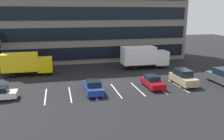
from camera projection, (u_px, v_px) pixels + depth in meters
ground_plane at (110, 83)px, 31.72m from camera, size 120.00×120.00×0.00m
office_building at (90, 14)px, 46.48m from camera, size 37.62×10.21×18.00m
lot_markings at (116, 91)px, 28.56m from camera, size 16.94×5.40×0.01m
box_truck_yellow_all at (27, 63)px, 35.10m from camera, size 7.41×2.45×3.43m
box_truck_white at (144, 56)px, 39.54m from camera, size 8.12×2.69×3.76m
suv_tan at (183, 77)px, 30.77m from camera, size 1.92×4.53×2.05m
sedan_maroon at (152, 82)px, 29.74m from camera, size 1.78×4.26×1.53m
sedan_navy at (93, 87)px, 27.63m from camera, size 1.86×4.45×1.59m
suv_charcoal at (222, 76)px, 31.31m from camera, size 1.93×4.55×2.06m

